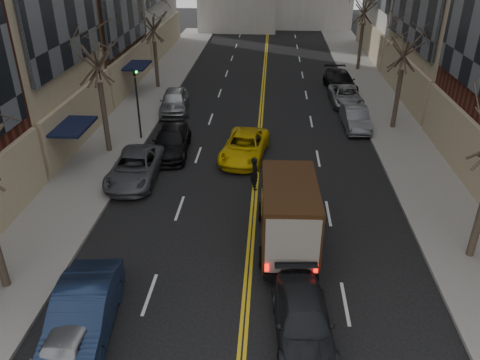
# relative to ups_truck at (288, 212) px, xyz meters

# --- Properties ---
(sidewalk_left) EXTENTS (4.00, 66.00, 0.15)m
(sidewalk_left) POSITION_rel_ups_truck_xyz_m (-10.49, 15.55, -1.48)
(sidewalk_left) COLOR slate
(sidewalk_left) RESTS_ON ground
(sidewalk_right) EXTENTS (4.00, 66.00, 0.15)m
(sidewalk_right) POSITION_rel_ups_truck_xyz_m (7.51, 15.55, -1.48)
(sidewalk_right) COLOR slate
(sidewalk_right) RESTS_ON ground
(tree_lf_mid) EXTENTS (3.20, 3.20, 8.91)m
(tree_lf_mid) POSITION_rel_ups_truck_xyz_m (-10.29, 8.55, 5.04)
(tree_lf_mid) COLOR #382D23
(tree_lf_mid) RESTS_ON sidewalk_left
(tree_lf_far) EXTENTS (3.20, 3.20, 8.12)m
(tree_lf_far) POSITION_rel_ups_truck_xyz_m (-10.29, 21.55, 4.47)
(tree_lf_far) COLOR #382D23
(tree_lf_far) RESTS_ON sidewalk_left
(tree_rt_mid) EXTENTS (3.20, 3.20, 8.32)m
(tree_rt_mid) POSITION_rel_ups_truck_xyz_m (7.31, 13.55, 4.61)
(tree_rt_mid) COLOR #382D23
(tree_rt_mid) RESTS_ON sidewalk_right
(traffic_signal) EXTENTS (0.29, 0.26, 4.70)m
(traffic_signal) POSITION_rel_ups_truck_xyz_m (-8.89, 10.54, 1.26)
(traffic_signal) COLOR black
(traffic_signal) RESTS_ON sidewalk_left
(ups_truck) EXTENTS (2.46, 5.70, 3.08)m
(ups_truck) POSITION_rel_ups_truck_xyz_m (0.00, 0.00, 0.00)
(ups_truck) COLOR black
(ups_truck) RESTS_ON ground
(observer_sedan) EXTENTS (2.16, 4.60, 1.30)m
(observer_sedan) POSITION_rel_ups_truck_xyz_m (0.40, -5.05, -0.90)
(observer_sedan) COLOR black
(observer_sedan) RESTS_ON ground
(taxi) EXTENTS (2.96, 5.29, 1.40)m
(taxi) POSITION_rel_ups_truck_xyz_m (-2.26, 8.38, -0.86)
(taxi) COLOR #D9B609
(taxi) RESTS_ON ground
(pedestrian) EXTENTS (0.58, 0.72, 1.73)m
(pedestrian) POSITION_rel_ups_truck_xyz_m (-1.52, 4.70, -0.69)
(pedestrian) COLOR black
(pedestrian) RESTS_ON ground
(parked_lf_a) EXTENTS (1.72, 4.06, 1.37)m
(parked_lf_a) POSITION_rel_ups_truck_xyz_m (-6.59, -6.86, -0.87)
(parked_lf_a) COLOR #999BA0
(parked_lf_a) RESTS_ON ground
(parked_lf_b) EXTENTS (2.28, 5.14, 1.64)m
(parked_lf_b) POSITION_rel_ups_truck_xyz_m (-6.59, -5.45, -0.73)
(parked_lf_b) COLOR #121F3A
(parked_lf_b) RESTS_ON ground
(parked_lf_c) EXTENTS (2.42, 5.14, 1.42)m
(parked_lf_c) POSITION_rel_ups_truck_xyz_m (-7.79, 5.26, -0.84)
(parked_lf_c) COLOR #4D4F55
(parked_lf_c) RESTS_ON ground
(parked_lf_d) EXTENTS (2.37, 5.15, 1.46)m
(parked_lf_d) POSITION_rel_ups_truck_xyz_m (-6.59, 8.77, -0.82)
(parked_lf_d) COLOR black
(parked_lf_d) RESTS_ON ground
(parked_lf_e) EXTENTS (2.37, 4.90, 1.61)m
(parked_lf_e) POSITION_rel_ups_truck_xyz_m (-7.79, 15.89, -0.75)
(parked_lf_e) COLOR #9DA0A4
(parked_lf_e) RESTS_ON ground
(parked_rt_a) EXTENTS (1.61, 4.32, 1.41)m
(parked_rt_a) POSITION_rel_ups_truck_xyz_m (4.81, 13.51, -0.85)
(parked_rt_a) COLOR #55595E
(parked_rt_a) RESTS_ON ground
(parked_rt_b) EXTENTS (2.31, 4.80, 1.32)m
(parked_rt_b) POSITION_rel_ups_truck_xyz_m (4.81, 18.45, -0.89)
(parked_rt_b) COLOR #979A9E
(parked_rt_b) RESTS_ON ground
(parked_rt_c) EXTENTS (2.59, 5.45, 1.53)m
(parked_rt_c) POSITION_rel_ups_truck_xyz_m (4.81, 22.01, -0.79)
(parked_rt_c) COLOR black
(parked_rt_c) RESTS_ON ground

